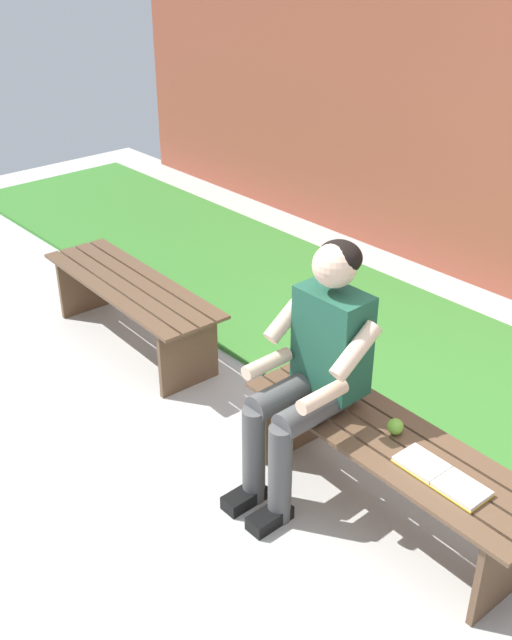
# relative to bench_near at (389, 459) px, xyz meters

# --- Properties ---
(ground_plane) EXTENTS (10.00, 7.00, 0.04)m
(ground_plane) POSITION_rel_bench_near_xyz_m (1.05, 1.00, -0.36)
(ground_plane) COLOR #B2B2AD
(grass_strip) EXTENTS (9.00, 1.64, 0.03)m
(grass_strip) POSITION_rel_bench_near_xyz_m (1.05, -1.20, -0.32)
(grass_strip) COLOR #387A2D
(grass_strip) RESTS_ON ground
(bench_near) EXTENTS (1.53, 0.50, 0.45)m
(bench_near) POSITION_rel_bench_near_xyz_m (0.00, 0.00, 0.00)
(bench_near) COLOR brown
(bench_near) RESTS_ON ground
(bench_far) EXTENTS (1.51, 0.50, 0.45)m
(bench_far) POSITION_rel_bench_near_xyz_m (2.10, 0.00, -0.00)
(bench_far) COLOR brown
(bench_far) RESTS_ON ground
(person_seated) EXTENTS (0.50, 0.69, 1.25)m
(person_seated) POSITION_rel_bench_near_xyz_m (0.40, 0.10, 0.35)
(person_seated) COLOR #1E513D
(person_seated) RESTS_ON ground
(apple) EXTENTS (0.07, 0.07, 0.07)m
(apple) POSITION_rel_bench_near_xyz_m (0.02, -0.04, 0.15)
(apple) COLOR #72B738
(apple) RESTS_ON bench_near
(book_open) EXTENTS (0.42, 0.17, 0.02)m
(book_open) POSITION_rel_bench_near_xyz_m (-0.30, 0.05, 0.12)
(book_open) COLOR white
(book_open) RESTS_ON bench_near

